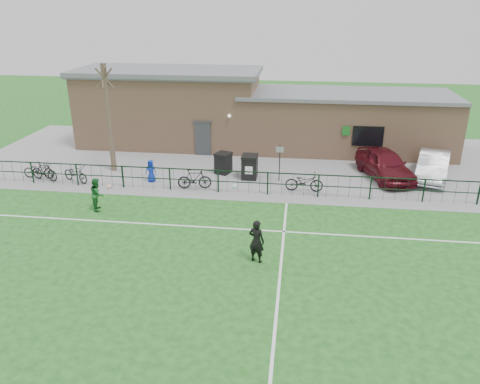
# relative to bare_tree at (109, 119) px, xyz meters

# --- Properties ---
(ground) EXTENTS (90.00, 90.00, 0.00)m
(ground) POSITION_rel_bare_tree_xyz_m (8.00, -10.50, -3.00)
(ground) COLOR #185419
(ground) RESTS_ON ground
(paving_strip) EXTENTS (34.00, 13.00, 0.02)m
(paving_strip) POSITION_rel_bare_tree_xyz_m (8.00, 3.00, -2.99)
(paving_strip) COLOR gray
(paving_strip) RESTS_ON ground
(pitch_line_touch) EXTENTS (28.00, 0.10, 0.01)m
(pitch_line_touch) POSITION_rel_bare_tree_xyz_m (8.00, -2.70, -3.00)
(pitch_line_touch) COLOR white
(pitch_line_touch) RESTS_ON ground
(pitch_line_mid) EXTENTS (28.00, 0.10, 0.01)m
(pitch_line_mid) POSITION_rel_bare_tree_xyz_m (8.00, -6.50, -3.00)
(pitch_line_mid) COLOR white
(pitch_line_mid) RESTS_ON ground
(pitch_line_perp) EXTENTS (0.10, 16.00, 0.01)m
(pitch_line_perp) POSITION_rel_bare_tree_xyz_m (10.00, -10.50, -3.00)
(pitch_line_perp) COLOR white
(pitch_line_perp) RESTS_ON ground
(perimeter_fence) EXTENTS (28.00, 0.10, 1.20)m
(perimeter_fence) POSITION_rel_bare_tree_xyz_m (8.00, -2.50, -2.40)
(perimeter_fence) COLOR black
(perimeter_fence) RESTS_ON ground
(bare_tree) EXTENTS (0.30, 0.30, 6.00)m
(bare_tree) POSITION_rel_bare_tree_xyz_m (0.00, 0.00, 0.00)
(bare_tree) COLOR #4D3A2E
(bare_tree) RESTS_ON ground
(wheelie_bin_left) EXTENTS (0.97, 1.03, 1.10)m
(wheelie_bin_left) POSITION_rel_bare_tree_xyz_m (6.30, 0.34, -2.43)
(wheelie_bin_left) COLOR black
(wheelie_bin_left) RESTS_ON paving_strip
(wheelie_bin_right) EXTENTS (0.83, 0.93, 1.23)m
(wheelie_bin_right) POSITION_rel_bare_tree_xyz_m (7.86, -0.29, -2.37)
(wheelie_bin_right) COLOR black
(wheelie_bin_right) RESTS_ON paving_strip
(sign_post) EXTENTS (0.08, 0.08, 2.00)m
(sign_post) POSITION_rel_bare_tree_xyz_m (9.48, -0.49, -1.98)
(sign_post) COLOR black
(sign_post) RESTS_ON paving_strip
(car_maroon) EXTENTS (3.11, 4.97, 1.58)m
(car_maroon) POSITION_rel_bare_tree_xyz_m (15.14, 0.68, -2.19)
(car_maroon) COLOR #4B0D16
(car_maroon) RESTS_ON paving_strip
(car_silver) EXTENTS (2.75, 4.63, 1.44)m
(car_silver) POSITION_rel_bare_tree_xyz_m (17.74, 0.95, -2.26)
(car_silver) COLOR #B6B8BF
(car_silver) RESTS_ON paving_strip
(bicycle_a) EXTENTS (1.74, 0.63, 0.91)m
(bicycle_a) POSITION_rel_bare_tree_xyz_m (-3.58, -1.75, -2.53)
(bicycle_a) COLOR black
(bicycle_a) RESTS_ON paving_strip
(bicycle_b) EXTENTS (1.76, 0.91, 1.02)m
(bicycle_b) POSITION_rel_bare_tree_xyz_m (-3.09, -2.03, -2.47)
(bicycle_b) COLOR black
(bicycle_b) RESTS_ON paving_strip
(bicycle_c) EXTENTS (1.85, 1.28, 0.92)m
(bicycle_c) POSITION_rel_bare_tree_xyz_m (-1.32, -2.02, -2.52)
(bicycle_c) COLOR black
(bicycle_c) RESTS_ON paving_strip
(bicycle_d) EXTENTS (1.80, 0.76, 1.05)m
(bicycle_d) POSITION_rel_bare_tree_xyz_m (5.21, -2.19, -2.46)
(bicycle_d) COLOR black
(bicycle_d) RESTS_ON paving_strip
(bicycle_e) EXTENTS (1.91, 0.67, 1.00)m
(bicycle_e) POSITION_rel_bare_tree_xyz_m (10.81, -1.83, -2.48)
(bicycle_e) COLOR black
(bicycle_e) RESTS_ON paving_strip
(spectator_child) EXTENTS (0.60, 0.40, 1.21)m
(spectator_child) POSITION_rel_bare_tree_xyz_m (2.68, -1.49, -2.37)
(spectator_child) COLOR #132DB5
(spectator_child) RESTS_ON paving_strip
(goalkeeper_kick) EXTENTS (1.64, 3.03, 2.04)m
(goalkeeper_kick) POSITION_rel_bare_tree_xyz_m (9.04, -9.00, -2.13)
(goalkeeper_kick) COLOR black
(goalkeeper_kick) RESTS_ON ground
(outfield_player) EXTENTS (0.78, 0.89, 1.53)m
(outfield_player) POSITION_rel_bare_tree_xyz_m (1.33, -5.30, -2.23)
(outfield_player) COLOR #1B5E26
(outfield_player) RESTS_ON ground
(ball_ground) EXTENTS (0.23, 0.23, 0.23)m
(ball_ground) POSITION_rel_bare_tree_xyz_m (0.79, -2.72, -2.88)
(ball_ground) COLOR white
(ball_ground) RESTS_ON ground
(clubhouse) EXTENTS (24.25, 5.40, 4.96)m
(clubhouse) POSITION_rel_bare_tree_xyz_m (7.12, 6.00, -0.78)
(clubhouse) COLOR tan
(clubhouse) RESTS_ON ground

